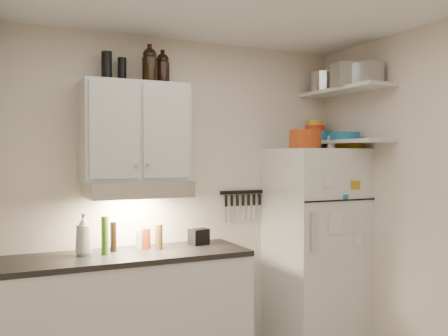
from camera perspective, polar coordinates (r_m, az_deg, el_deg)
name	(u,v)px	position (r m, az deg, el deg)	size (l,w,h in m)	color
back_wall	(165,197)	(4.15, -6.73, -3.30)	(3.20, 0.02, 2.60)	beige
base_cabinet	(107,321)	(3.88, -13.24, -16.64)	(2.10, 0.60, 0.88)	silver
countertop	(107,258)	(3.76, -13.28, -9.96)	(2.10, 0.62, 0.04)	black
upper_cabinet	(135,132)	(3.89, -10.15, 4.12)	(0.80, 0.33, 0.75)	silver
range_hood	(137,189)	(3.83, -9.87, -2.36)	(0.76, 0.46, 0.12)	silver
fridge	(315,246)	(4.46, 10.38, -8.81)	(0.70, 0.68, 1.70)	silver
shelf_hi	(345,90)	(4.44, 13.61, 8.61)	(0.30, 0.95, 0.03)	silver
shelf_lo	(344,142)	(4.41, 13.58, 2.93)	(0.30, 0.95, 0.03)	silver
knife_strip	(242,192)	(4.40, 2.08, -2.77)	(0.42, 0.02, 0.03)	black
dutch_oven	(305,139)	(4.15, 9.28, 3.27)	(0.26, 0.26, 0.15)	#9C3712
book_stack	(351,145)	(4.45, 14.27, 2.61)	(0.18, 0.22, 0.07)	#B88917
spice_jar	(331,142)	(4.36, 12.19, 2.89)	(0.07, 0.07, 0.11)	silver
stock_pot	(324,82)	(4.63, 11.39, 9.59)	(0.24, 0.24, 0.17)	silver
tin_a	(345,75)	(4.33, 13.68, 10.31)	(0.19, 0.17, 0.19)	#AAAAAD
tin_b	(368,73)	(4.25, 16.14, 10.34)	(0.18, 0.18, 0.18)	#AAAAAD
bowl_teal	(320,136)	(4.67, 10.91, 3.60)	(0.23, 0.23, 0.09)	#1A6593
bowl_orange	(315,129)	(4.72, 10.39, 4.46)	(0.18, 0.18, 0.05)	red
bowl_yellow	(315,123)	(4.72, 10.39, 5.07)	(0.14, 0.14, 0.05)	gold
plates	(345,136)	(4.36, 13.61, 3.56)	(0.26, 0.26, 0.06)	#1A6593
growler_a	(150,65)	(3.95, -8.49, 11.56)	(0.12, 0.12, 0.27)	black
growler_b	(163,69)	(4.09, -7.03, 11.13)	(0.11, 0.11, 0.26)	black
thermos_a	(122,70)	(3.98, -11.57, 10.87)	(0.07, 0.07, 0.19)	black
thermos_b	(107,67)	(3.94, -13.26, 11.21)	(0.08, 0.08, 0.23)	black
soap_bottle	(83,232)	(3.77, -15.78, -7.06)	(0.13, 0.13, 0.34)	silver
pepper_mill	(159,237)	(3.91, -7.47, -7.77)	(0.06, 0.06, 0.19)	brown
oil_bottle	(105,235)	(3.76, -13.45, -7.51)	(0.05, 0.05, 0.28)	#43721C
vinegar_bottle	(113,237)	(3.87, -12.53, -7.68)	(0.05, 0.05, 0.22)	black
clear_bottle	(139,239)	(3.92, -9.67, -8.05)	(0.05, 0.05, 0.15)	silver
red_jar	(145,238)	(3.96, -8.97, -7.94)	(0.08, 0.08, 0.16)	#9C3712
caddy	(199,237)	(4.08, -2.90, -7.85)	(0.15, 0.11, 0.13)	black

